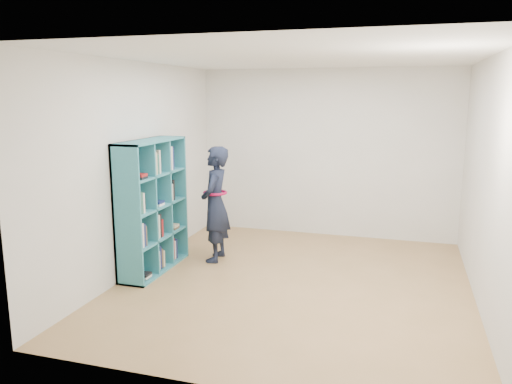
% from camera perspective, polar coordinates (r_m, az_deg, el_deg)
% --- Properties ---
extents(floor, '(4.50, 4.50, 0.00)m').
position_cam_1_polar(floor, '(6.01, 4.31, -10.42)').
color(floor, olive).
rests_on(floor, ground).
extents(ceiling, '(4.50, 4.50, 0.00)m').
position_cam_1_polar(ceiling, '(5.61, 4.71, 15.13)').
color(ceiling, white).
rests_on(ceiling, wall_back).
extents(wall_left, '(0.02, 4.50, 2.60)m').
position_cam_1_polar(wall_left, '(6.39, -13.31, 2.68)').
color(wall_left, beige).
rests_on(wall_left, floor).
extents(wall_right, '(0.02, 4.50, 2.60)m').
position_cam_1_polar(wall_right, '(5.60, 24.91, 0.80)').
color(wall_right, beige).
rests_on(wall_right, floor).
extents(wall_back, '(4.00, 0.02, 2.60)m').
position_cam_1_polar(wall_back, '(7.86, 8.03, 4.38)').
color(wall_back, beige).
rests_on(wall_back, floor).
extents(wall_front, '(4.00, 0.02, 2.60)m').
position_cam_1_polar(wall_front, '(3.55, -3.34, -3.60)').
color(wall_front, beige).
rests_on(wall_front, floor).
extents(bookshelf, '(0.36, 1.24, 1.66)m').
position_cam_1_polar(bookshelf, '(6.38, -11.97, -1.71)').
color(bookshelf, teal).
rests_on(bookshelf, floor).
extents(person, '(0.42, 0.60, 1.54)m').
position_cam_1_polar(person, '(6.64, -4.68, -1.39)').
color(person, black).
rests_on(person, floor).
extents(smartphone, '(0.03, 0.08, 0.12)m').
position_cam_1_polar(smartphone, '(6.73, -5.59, -0.37)').
color(smartphone, silver).
rests_on(smartphone, person).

